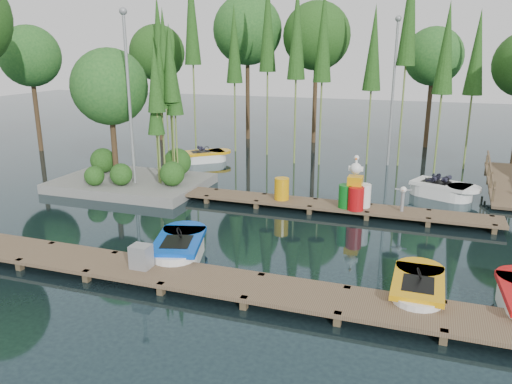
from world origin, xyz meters
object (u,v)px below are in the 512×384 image
(island, at_px, (124,112))
(boat_blue, at_px, (179,249))
(drum_cluster, at_px, (355,193))
(yellow_barrel, at_px, (282,189))
(utility_cabinet, at_px, (141,257))
(boat_yellow_far, at_px, (205,156))

(island, height_order, boat_blue, island)
(drum_cluster, bearing_deg, yellow_barrel, 176.85)
(utility_cabinet, distance_m, drum_cluster, 8.18)
(island, bearing_deg, boat_yellow_far, 78.25)
(boat_blue, bearing_deg, utility_cabinet, -117.39)
(boat_blue, bearing_deg, boat_yellow_far, 95.21)
(boat_blue, height_order, yellow_barrel, yellow_barrel)
(boat_blue, distance_m, yellow_barrel, 5.70)
(yellow_barrel, bearing_deg, drum_cluster, -3.15)
(yellow_barrel, bearing_deg, utility_cabinet, -103.86)
(boat_blue, xyz_separation_m, drum_cluster, (4.16, 5.35, 0.58))
(boat_blue, bearing_deg, island, 116.08)
(island, xyz_separation_m, boat_yellow_far, (1.13, 5.43, -2.91))
(drum_cluster, bearing_deg, boat_blue, -127.89)
(boat_blue, distance_m, boat_yellow_far, 12.57)
(island, relative_size, utility_cabinet, 11.01)
(yellow_barrel, bearing_deg, island, 173.67)
(utility_cabinet, bearing_deg, island, 124.71)
(boat_yellow_far, distance_m, yellow_barrel, 8.65)
(island, height_order, yellow_barrel, island)
(boat_blue, relative_size, utility_cabinet, 4.99)
(yellow_barrel, height_order, drum_cluster, drum_cluster)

